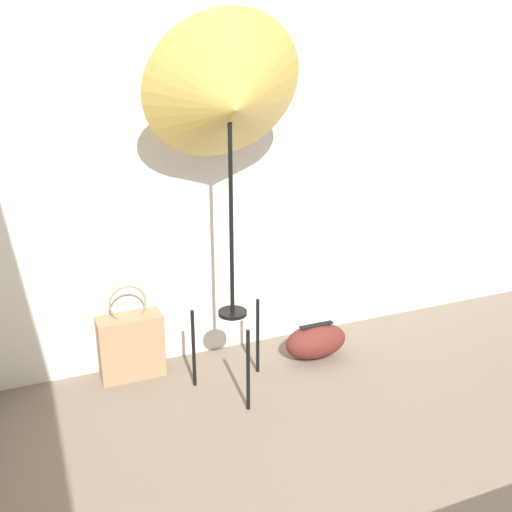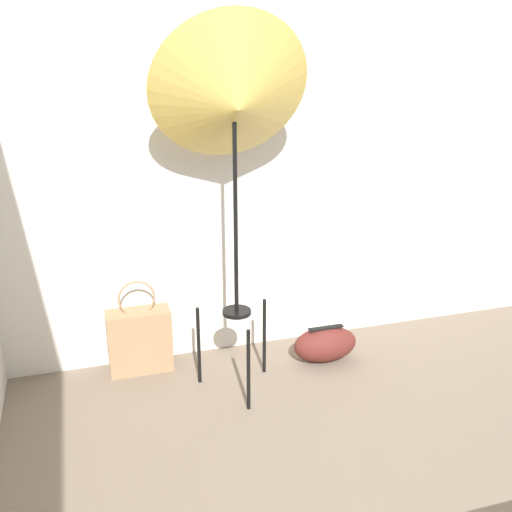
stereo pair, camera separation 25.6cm
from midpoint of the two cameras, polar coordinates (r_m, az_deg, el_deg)
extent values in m
cube|color=silver|center=(3.47, 1.62, 11.12)|extent=(8.00, 0.05, 2.60)
cylinder|color=black|center=(3.13, 1.66, -10.87)|extent=(0.02, 0.02, 0.46)
cylinder|color=black|center=(3.36, -3.29, -8.57)|extent=(0.02, 0.02, 0.46)
cylinder|color=black|center=(3.45, 2.93, -7.69)|extent=(0.02, 0.02, 0.46)
cylinder|color=black|center=(3.20, 0.44, -5.40)|extent=(0.15, 0.15, 0.02)
cylinder|color=black|center=(3.01, 0.47, 4.19)|extent=(0.02, 0.02, 1.11)
cone|color=#D1B251|center=(2.91, 0.50, 14.75)|extent=(0.80, 0.53, 0.81)
cube|color=#9E7A56|center=(3.53, -8.98, -8.03)|extent=(0.36, 0.15, 0.38)
torus|color=#9E7A56|center=(3.42, -9.22, -4.03)|extent=(0.21, 0.01, 0.21)
ellipsoid|color=#5B231E|center=(3.67, 8.61, -8.34)|extent=(0.39, 0.21, 0.21)
cube|color=black|center=(3.62, 8.70, -6.81)|extent=(0.22, 0.04, 0.01)
camera|label=1|loc=(0.13, -87.42, 0.93)|focal=42.00mm
camera|label=2|loc=(0.13, 92.58, -0.93)|focal=42.00mm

